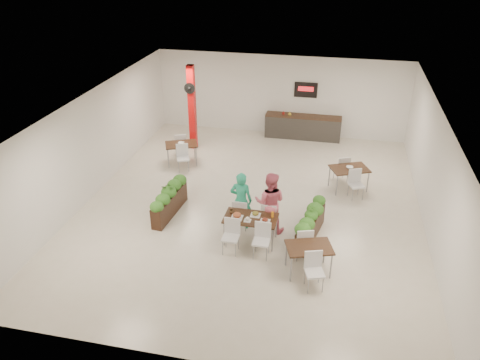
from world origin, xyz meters
name	(u,v)px	position (x,y,z in m)	size (l,w,h in m)	color
ground	(251,205)	(0.00, 0.00, 0.00)	(12.00, 12.00, 0.00)	beige
room_shell	(252,145)	(0.00, 0.00, 2.01)	(10.10, 12.10, 3.22)	white
red_column	(192,107)	(-3.00, 3.79, 1.64)	(0.40, 0.41, 3.20)	#B80C0C
service_counter	(303,126)	(1.00, 5.65, 0.49)	(3.00, 0.64, 2.20)	#302D2A
main_table	(250,221)	(0.32, -1.85, 0.64)	(1.41, 1.64, 0.92)	black
diner_man	(241,200)	(-0.07, -1.20, 0.85)	(0.62, 0.40, 1.69)	#26A87D
diner_woman	(270,202)	(0.73, -1.20, 0.88)	(0.86, 0.67, 1.76)	#E5667F
planter_left	(169,199)	(-2.25, -0.99, 0.51)	(0.54, 1.97, 1.03)	black
planter_right	(311,222)	(1.87, -1.37, 0.50)	(0.71, 1.93, 1.02)	black
side_table_a	(181,147)	(-3.01, 2.39, 0.62)	(1.31, 1.66, 0.92)	black
side_table_b	(349,172)	(2.84, 1.67, 0.63)	(1.38, 1.65, 0.92)	black
side_table_c	(309,251)	(1.94, -2.82, 0.62)	(1.26, 1.67, 0.92)	black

